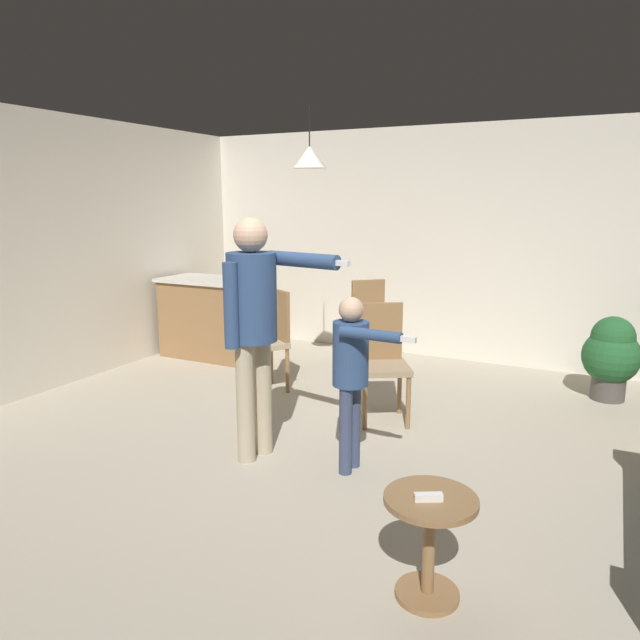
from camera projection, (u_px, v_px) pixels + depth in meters
ground at (325, 457)px, 4.32m from camera, size 7.68×7.68×0.00m
wall_back at (446, 245)px, 6.85m from camera, size 6.40×0.10×2.70m
wall_left at (18, 256)px, 5.46m from camera, size 0.10×6.40×2.70m
kitchen_counter at (214, 318)px, 7.01m from camera, size 1.26×0.66×0.95m
side_table_by_couch at (429, 535)px, 2.75m from camera, size 0.44×0.44×0.52m
person_adult at (254, 313)px, 4.12m from camera, size 0.89×0.50×1.75m
person_child at (352, 365)px, 3.97m from camera, size 0.63×0.38×1.23m
dining_chair_by_counter at (364, 318)px, 6.64m from camera, size 0.59×0.59×1.00m
dining_chair_near_wall at (269, 336)px, 5.77m from camera, size 0.58×0.58×1.00m
dining_chair_centre_back at (382, 357)px, 5.00m from camera, size 0.58×0.58×1.00m
potted_plant_corner at (611, 354)px, 5.50m from camera, size 0.52×0.52×0.80m
spare_remote_on_table at (428, 497)px, 2.67m from camera, size 0.13×0.09×0.04m
ceiling_light_pendant at (310, 157)px, 5.36m from camera, size 0.32×0.32×0.55m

